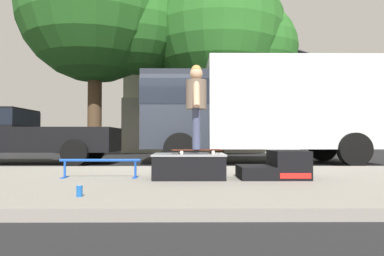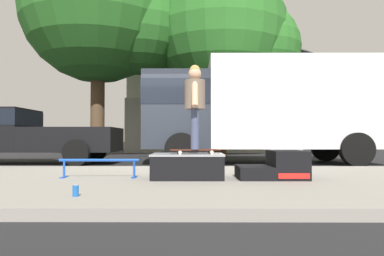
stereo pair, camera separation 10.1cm
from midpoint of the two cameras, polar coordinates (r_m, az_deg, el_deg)
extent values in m
plane|color=black|center=(8.89, -7.29, -6.42)|extent=(140.00, 140.00, 0.00)
cube|color=gray|center=(5.94, -11.17, -8.24)|extent=(50.00, 5.00, 0.12)
cube|color=black|center=(5.77, -0.19, -5.93)|extent=(1.10, 0.81, 0.39)
cube|color=gray|center=(5.76, -0.19, -4.16)|extent=(1.12, 0.83, 0.03)
cube|color=black|center=(5.86, 10.09, -6.77)|extent=(0.52, 0.80, 0.20)
cube|color=black|center=(5.96, 15.05, -5.50)|extent=(0.52, 0.80, 0.44)
cube|color=red|center=(5.59, 16.12, -7.20)|extent=(0.46, 0.01, 0.08)
cylinder|color=blue|center=(6.04, -13.78, -4.89)|extent=(1.28, 0.04, 0.04)
cylinder|color=blue|center=(6.21, -18.84, -6.04)|extent=(0.04, 0.04, 0.28)
cube|color=blue|center=(6.22, -18.86, -7.27)|extent=(0.06, 0.28, 0.01)
cylinder|color=blue|center=(5.93, -8.50, -6.32)|extent=(0.04, 0.04, 0.28)
cube|color=blue|center=(5.95, -8.50, -7.60)|extent=(0.06, 0.28, 0.01)
cube|color=#4C1E14|center=(5.75, 0.96, -3.42)|extent=(0.80, 0.34, 0.02)
cylinder|color=silver|center=(5.89, 3.18, -3.70)|extent=(0.06, 0.04, 0.05)
cylinder|color=silver|center=(5.72, 3.59, -3.77)|extent=(0.06, 0.04, 0.05)
cylinder|color=silver|center=(5.80, -1.64, -3.74)|extent=(0.06, 0.04, 0.05)
cylinder|color=silver|center=(5.62, -1.37, -3.81)|extent=(0.06, 0.04, 0.05)
cylinder|color=#3F4766|center=(5.83, 0.95, -0.20)|extent=(0.13, 0.13, 0.63)
cylinder|color=#3F4766|center=(5.67, 0.96, -0.16)|extent=(0.13, 0.13, 0.63)
cylinder|color=#726051|center=(5.79, 0.95, 5.23)|extent=(0.32, 0.32, 0.46)
cylinder|color=tan|center=(5.99, 0.93, 4.88)|extent=(0.10, 0.28, 0.44)
cylinder|color=tan|center=(5.59, 0.98, 5.34)|extent=(0.10, 0.28, 0.44)
sphere|color=tan|center=(5.84, 0.95, 8.45)|extent=(0.20, 0.20, 0.20)
sphere|color=tan|center=(5.85, 0.95, 8.98)|extent=(0.17, 0.17, 0.17)
cylinder|color=#1959B2|center=(4.19, -16.99, -9.32)|extent=(0.07, 0.07, 0.12)
cylinder|color=silver|center=(4.18, -16.99, -8.47)|extent=(0.06, 0.06, 0.00)
cube|color=silver|center=(11.43, 15.60, 3.48)|extent=(5.00, 2.35, 2.60)
cube|color=#282D38|center=(11.02, -1.99, 2.57)|extent=(1.90, 2.16, 2.20)
cube|color=black|center=(11.06, -1.99, 5.07)|extent=(1.92, 2.19, 0.70)
cylinder|color=black|center=(9.81, -1.38, -3.35)|extent=(0.90, 0.28, 0.90)
cylinder|color=black|center=(12.16, -1.05, -3.01)|extent=(0.90, 0.28, 0.90)
cylinder|color=black|center=(10.75, 24.53, -3.05)|extent=(0.90, 0.28, 0.90)
cylinder|color=black|center=(12.93, 20.25, -2.83)|extent=(0.90, 0.28, 0.90)
cube|color=black|center=(11.34, -17.71, -1.72)|extent=(2.60, 1.85, 0.70)
cylinder|color=black|center=(10.35, -17.27, -3.68)|extent=(0.72, 0.24, 0.72)
cylinder|color=black|center=(12.12, -14.62, -3.39)|extent=(0.72, 0.24, 0.72)
cylinder|color=brown|center=(15.26, 4.61, 2.05)|extent=(0.56, 0.56, 3.44)
sphere|color=#286623|center=(15.88, 4.58, 14.87)|extent=(5.56, 5.56, 5.56)
sphere|color=#286623|center=(15.88, 10.23, 12.29)|extent=(3.62, 3.62, 3.62)
cylinder|color=brown|center=(15.36, -14.30, 3.34)|extent=(0.56, 0.56, 4.12)
sphere|color=#286623|center=(16.22, -14.20, 17.86)|extent=(6.23, 6.23, 6.23)
sphere|color=#286623|center=(15.66, -7.91, 15.56)|extent=(4.05, 4.05, 4.05)
cube|color=beige|center=(22.84, 2.92, 4.05)|extent=(9.00, 7.50, 6.00)
cube|color=#B2ADA3|center=(18.74, 3.48, 0.39)|extent=(9.00, 0.50, 2.80)
pyramid|color=#38383F|center=(23.62, 2.90, 14.25)|extent=(9.54, 7.95, 2.40)
camera|label=1|loc=(0.05, -89.60, -0.01)|focal=34.27mm
camera|label=2|loc=(0.05, 90.40, 0.01)|focal=34.27mm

